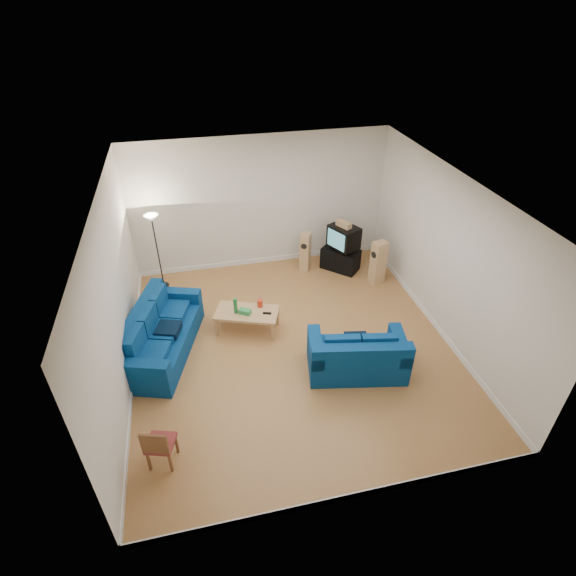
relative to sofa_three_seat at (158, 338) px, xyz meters
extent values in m
cube|color=brown|center=(2.51, -0.42, -0.34)|extent=(6.00, 6.50, 0.01)
cube|color=white|center=(2.51, -0.42, 2.86)|extent=(6.00, 6.50, 0.01)
cube|color=silver|center=(2.51, 2.83, 1.26)|extent=(6.00, 0.01, 3.20)
cube|color=silver|center=(2.51, -3.67, 1.26)|extent=(6.00, 0.01, 3.20)
cube|color=silver|center=(-0.49, -0.42, 1.26)|extent=(0.01, 6.50, 3.20)
cube|color=silver|center=(5.51, -0.42, 1.26)|extent=(0.01, 6.50, 3.20)
cube|color=white|center=(2.51, 2.82, -0.28)|extent=(6.00, 0.02, 0.12)
cube|color=white|center=(2.51, -3.66, -0.28)|extent=(6.00, 0.02, 0.12)
cube|color=white|center=(-0.48, -0.42, -0.28)|extent=(0.02, 6.50, 0.12)
cube|color=white|center=(5.50, -0.42, -0.28)|extent=(0.02, 6.50, 0.12)
cube|color=navy|center=(0.06, -0.02, -0.11)|extent=(1.67, 2.53, 0.45)
cube|color=navy|center=(-0.31, 0.10, 0.34)|extent=(0.94, 2.30, 0.46)
cube|color=navy|center=(0.38, 0.98, 0.24)|extent=(1.03, 0.53, 0.25)
cube|color=navy|center=(-0.26, -1.02, 0.24)|extent=(1.03, 0.53, 0.25)
cube|color=black|center=(0.21, -0.07, 0.22)|extent=(0.53, 0.53, 0.13)
cube|color=navy|center=(3.49, -1.29, -0.12)|extent=(1.88, 1.28, 0.43)
cube|color=navy|center=(3.42, -1.65, 0.31)|extent=(1.74, 0.55, 0.44)
cube|color=navy|center=(2.75, -1.15, 0.21)|extent=(0.40, 0.99, 0.24)
cube|color=navy|center=(4.23, -1.43, 0.21)|extent=(0.40, 0.99, 0.24)
cube|color=black|center=(3.52, -1.14, 0.19)|extent=(0.48, 0.48, 0.12)
cube|color=tan|center=(1.73, 0.27, 0.09)|extent=(1.38, 1.02, 0.05)
cube|color=tan|center=(1.11, 0.23, -0.13)|extent=(0.08, 0.08, 0.40)
cube|color=tan|center=(1.29, 0.72, -0.13)|extent=(0.08, 0.08, 0.40)
cube|color=tan|center=(2.18, -0.17, -0.13)|extent=(0.08, 0.08, 0.40)
cube|color=tan|center=(2.36, 0.32, -0.13)|extent=(0.08, 0.08, 0.40)
cylinder|color=#197233|center=(1.52, 0.29, 0.28)|extent=(0.11, 0.11, 0.33)
cube|color=green|center=(1.69, 0.22, 0.16)|extent=(0.27, 0.23, 0.10)
cylinder|color=red|center=(2.02, 0.38, 0.19)|extent=(0.13, 0.13, 0.15)
cube|color=black|center=(2.12, 0.11, 0.13)|extent=(0.18, 0.10, 0.02)
cube|color=black|center=(4.32, 2.09, -0.07)|extent=(0.97, 0.96, 0.54)
cube|color=black|center=(4.31, 2.08, 0.25)|extent=(0.47, 0.51, 0.09)
cube|color=black|center=(4.35, 2.06, 0.56)|extent=(0.75, 0.83, 0.53)
cube|color=teal|center=(4.12, 1.95, 0.56)|extent=(0.26, 0.50, 0.42)
cube|color=tan|center=(4.32, 2.07, 0.89)|extent=(0.32, 0.41, 0.13)
cube|color=tan|center=(3.47, 2.28, 0.14)|extent=(0.33, 0.36, 0.96)
cylinder|color=black|center=(3.40, 2.15, 0.37)|extent=(0.13, 0.09, 0.14)
cube|color=tan|center=(4.96, 1.33, 0.19)|extent=(0.37, 0.32, 1.06)
cylinder|color=black|center=(4.81, 1.29, 0.44)|extent=(0.07, 0.16, 0.16)
cylinder|color=black|center=(0.06, 2.28, -0.32)|extent=(0.23, 0.23, 0.03)
cylinder|color=black|center=(0.06, 2.28, 0.54)|extent=(0.03, 0.03, 1.69)
cone|color=white|center=(0.06, 2.28, 1.41)|extent=(0.31, 0.31, 0.14)
cube|color=brown|center=(-0.14, -2.58, -0.14)|extent=(0.04, 0.04, 0.39)
cube|color=brown|center=(-0.04, -2.27, -0.14)|extent=(0.04, 0.04, 0.39)
cube|color=brown|center=(0.17, -2.67, -0.14)|extent=(0.04, 0.04, 0.39)
cube|color=brown|center=(0.26, -2.37, -0.14)|extent=(0.04, 0.04, 0.39)
cube|color=maroon|center=(0.06, -2.47, 0.07)|extent=(0.49, 0.49, 0.05)
cube|color=brown|center=(0.01, -2.64, 0.28)|extent=(0.38, 0.15, 0.39)
camera|label=1|loc=(0.94, -6.84, 5.57)|focal=28.00mm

